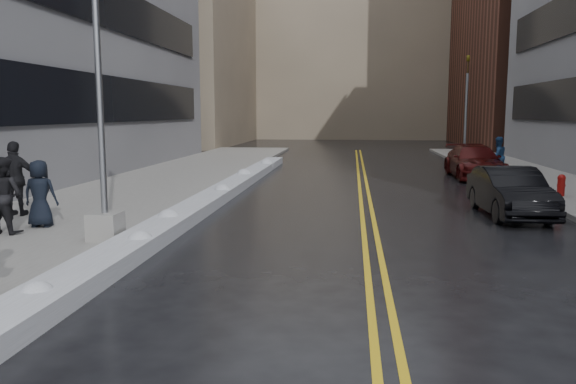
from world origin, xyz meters
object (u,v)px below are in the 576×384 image
(pedestrian_c, at_px, (40,194))
(car_maroon, at_px, (474,162))
(traffic_signal, at_px, (466,104))
(pedestrian_b, at_px, (4,195))
(pedestrian_d, at_px, (16,179))
(car_black, at_px, (510,192))
(lamppost, at_px, (101,130))
(pedestrian_east, at_px, (498,156))
(fire_hydrant, at_px, (561,184))

(pedestrian_c, distance_m, car_maroon, 18.53)
(traffic_signal, distance_m, pedestrian_b, 26.06)
(pedestrian_d, bearing_deg, car_black, -176.10)
(lamppost, distance_m, pedestrian_d, 4.62)
(traffic_signal, height_order, pedestrian_east, traffic_signal)
(lamppost, xyz_separation_m, traffic_signal, (11.80, 22.00, 0.87))
(car_black, distance_m, car_maroon, 9.68)
(pedestrian_east, bearing_deg, pedestrian_d, 16.43)
(lamppost, bearing_deg, traffic_signal, 61.79)
(fire_hydrant, bearing_deg, car_maroon, 103.18)
(car_maroon, bearing_deg, car_black, -96.65)
(lamppost, xyz_separation_m, pedestrian_d, (-3.62, 2.51, -1.38))
(pedestrian_b, xyz_separation_m, car_black, (12.37, 4.38, -0.34))
(pedestrian_east, bearing_deg, lamppost, 29.61)
(lamppost, relative_size, car_maroon, 1.51)
(pedestrian_c, bearing_deg, traffic_signal, -129.09)
(pedestrian_c, bearing_deg, lamppost, 146.31)
(fire_hydrant, height_order, traffic_signal, traffic_signal)
(pedestrian_b, distance_m, car_maroon, 19.38)
(fire_hydrant, distance_m, car_black, 4.09)
(fire_hydrant, height_order, car_maroon, car_maroon)
(pedestrian_d, bearing_deg, pedestrian_east, -148.53)
(car_black, bearing_deg, pedestrian_east, 76.08)
(fire_hydrant, distance_m, pedestrian_d, 16.85)
(car_maroon, bearing_deg, fire_hydrant, -77.46)
(pedestrian_c, height_order, car_black, pedestrian_c)
(traffic_signal, bearing_deg, lamppost, -118.21)
(traffic_signal, xyz_separation_m, pedestrian_b, (-14.38, -21.60, -2.37))
(fire_hydrant, bearing_deg, pedestrian_d, -160.98)
(traffic_signal, distance_m, car_maroon, 8.11)
(lamppost, bearing_deg, pedestrian_c, 151.55)
(fire_hydrant, distance_m, pedestrian_east, 6.19)
(pedestrian_b, bearing_deg, car_maroon, -122.06)
(fire_hydrant, relative_size, car_black, 0.17)
(lamppost, bearing_deg, car_black, 26.02)
(lamppost, bearing_deg, fire_hydrant, 33.04)
(fire_hydrant, height_order, pedestrian_d, pedestrian_d)
(traffic_signal, bearing_deg, pedestrian_c, -123.85)
(pedestrian_c, distance_m, pedestrian_east, 19.01)
(lamppost, xyz_separation_m, pedestrian_b, (-2.58, 0.40, -1.50))
(pedestrian_east, xyz_separation_m, car_maroon, (-0.93, 0.26, -0.27))
(pedestrian_b, xyz_separation_m, pedestrian_d, (-1.04, 2.12, 0.12))
(pedestrian_d, bearing_deg, pedestrian_c, 131.70)
(pedestrian_d, relative_size, car_black, 0.48)
(pedestrian_b, xyz_separation_m, pedestrian_east, (14.31, 13.75, -0.03))
(traffic_signal, xyz_separation_m, car_maroon, (-1.00, -7.59, -2.67))
(lamppost, height_order, pedestrian_d, lamppost)
(fire_hydrant, xyz_separation_m, pedestrian_c, (-14.47, -6.82, 0.42))
(traffic_signal, relative_size, car_maroon, 1.19)
(lamppost, height_order, traffic_signal, lamppost)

